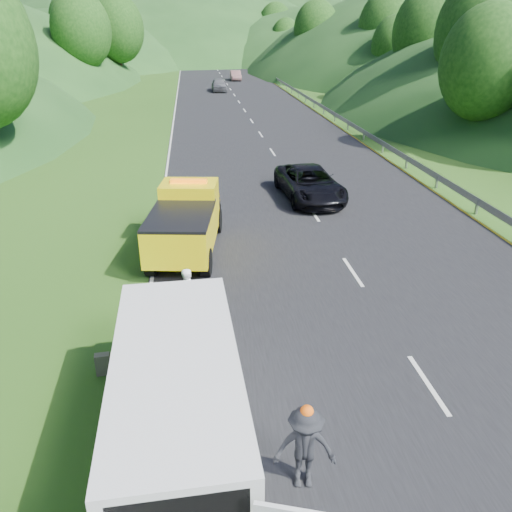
{
  "coord_description": "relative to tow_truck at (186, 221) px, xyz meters",
  "views": [
    {
      "loc": [
        -2.27,
        -10.92,
        7.84
      ],
      "look_at": [
        -0.52,
        2.99,
        1.3
      ],
      "focal_mm": 35.0,
      "sensor_mm": 36.0,
      "label": 1
    }
  ],
  "objects": [
    {
      "name": "ground",
      "position": [
        2.68,
        -6.57,
        -1.22
      ],
      "size": [
        320.0,
        320.0,
        0.0
      ],
      "primitive_type": "plane",
      "color": "#38661E",
      "rests_on": "ground"
    },
    {
      "name": "road_surface",
      "position": [
        5.68,
        33.43,
        -1.21
      ],
      "size": [
        14.0,
        200.0,
        0.02
      ],
      "primitive_type": "cube",
      "color": "black",
      "rests_on": "ground"
    },
    {
      "name": "guardrail",
      "position": [
        12.98,
        45.93,
        -1.22
      ],
      "size": [
        0.06,
        140.0,
        1.52
      ],
      "primitive_type": "cube",
      "color": "gray",
      "rests_on": "ground"
    },
    {
      "name": "tree_line_left",
      "position": [
        -16.32,
        53.43,
        -1.22
      ],
      "size": [
        14.0,
        140.0,
        14.0
      ],
      "primitive_type": null,
      "color": "#2F601C",
      "rests_on": "ground"
    },
    {
      "name": "tree_line_right",
      "position": [
        25.68,
        53.43,
        -1.22
      ],
      "size": [
        14.0,
        140.0,
        14.0
      ],
      "primitive_type": null,
      "color": "#2F601C",
      "rests_on": "ground"
    },
    {
      "name": "hills_backdrop",
      "position": [
        9.18,
        128.13,
        -1.22
      ],
      "size": [
        201.0,
        288.6,
        44.0
      ],
      "primitive_type": null,
      "color": "#2D5B23",
      "rests_on": "ground"
    },
    {
      "name": "tow_truck",
      "position": [
        0.0,
        0.0,
        0.0
      ],
      "size": [
        2.94,
        6.03,
        2.49
      ],
      "rotation": [
        0.0,
        0.0,
        -0.15
      ],
      "color": "black",
      "rests_on": "ground"
    },
    {
      "name": "white_van",
      "position": [
        -0.13,
        -9.91,
        0.2
      ],
      "size": [
        3.85,
        7.11,
        2.5
      ],
      "rotation": [
        0.0,
        0.0,
        0.03
      ],
      "color": "black",
      "rests_on": "ground"
    },
    {
      "name": "woman",
      "position": [
        0.06,
        -4.87,
        -1.22
      ],
      "size": [
        0.48,
        0.62,
        1.6
      ],
      "primitive_type": "imported",
      "rotation": [
        0.0,
        0.0,
        1.65
      ],
      "color": "white",
      "rests_on": "ground"
    },
    {
      "name": "child",
      "position": [
        0.92,
        -6.47,
        -1.22
      ],
      "size": [
        0.68,
        0.62,
        1.12
      ],
      "primitive_type": "imported",
      "rotation": [
        0.0,
        0.0,
        -0.47
      ],
      "color": "tan",
      "rests_on": "ground"
    },
    {
      "name": "worker",
      "position": [
        2.11,
        -10.98,
        -1.22
      ],
      "size": [
        1.22,
        0.8,
        1.77
      ],
      "primitive_type": "imported",
      "rotation": [
        0.0,
        0.0,
        -0.13
      ],
      "color": "black",
      "rests_on": "ground"
    },
    {
      "name": "suitcase",
      "position": [
        -2.07,
        -7.16,
        -0.93
      ],
      "size": [
        0.37,
        0.23,
        0.57
      ],
      "primitive_type": "cube",
      "rotation": [
        0.0,
        0.0,
        0.09
      ],
      "color": "brown",
      "rests_on": "ground"
    },
    {
      "name": "passing_suv",
      "position": [
        5.95,
        5.54,
        -1.22
      ],
      "size": [
        2.89,
        5.64,
        1.52
      ],
      "primitive_type": "imported",
      "rotation": [
        0.0,
        0.0,
        0.07
      ],
      "color": "black",
      "rests_on": "ground"
    },
    {
      "name": "dist_car_a",
      "position": [
        4.08,
        49.42,
        -1.22
      ],
      "size": [
        1.84,
        4.57,
        1.56
      ],
      "primitive_type": "imported",
      "color": "#525358",
      "rests_on": "ground"
    },
    {
      "name": "dist_car_b",
      "position": [
        7.39,
        62.76,
        -1.22
      ],
      "size": [
        1.49,
        4.27,
        1.41
      ],
      "primitive_type": "imported",
      "color": "brown",
      "rests_on": "ground"
    },
    {
      "name": "dist_car_c",
      "position": [
        6.16,
        89.75,
        -1.22
      ],
      "size": [
        2.04,
        5.02,
        1.46
      ],
      "primitive_type": "imported",
      "color": "#AA5574",
      "rests_on": "ground"
    }
  ]
}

